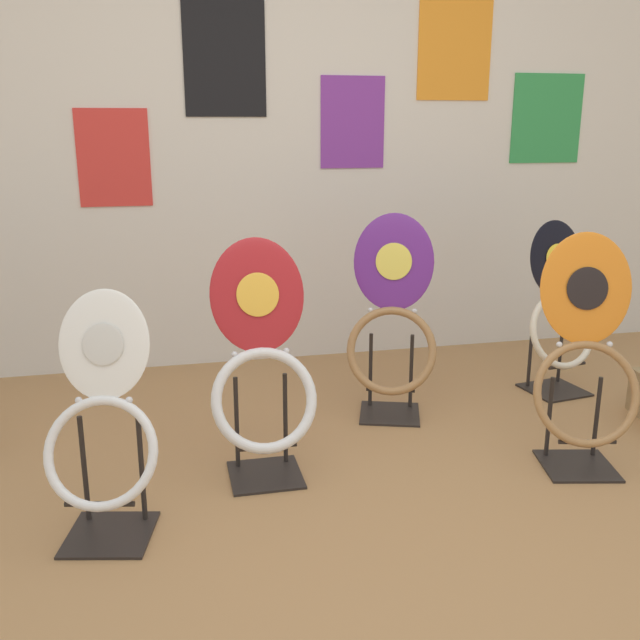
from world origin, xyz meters
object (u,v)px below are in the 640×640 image
object	(u,v)px
toilet_seat_display_crimson_swirl	(262,369)
toilet_seat_display_orange_sun	(585,361)
toilet_seat_display_jazz_black	(559,313)
toilet_seat_display_purple_note	(392,326)
toilet_seat_display_white_plain	(103,428)

from	to	relation	value
toilet_seat_display_crimson_swirl	toilet_seat_display_orange_sun	world-z (taller)	toilet_seat_display_orange_sun
toilet_seat_display_crimson_swirl	toilet_seat_display_orange_sun	xyz separation A→B (m)	(1.25, -0.22, 0.01)
toilet_seat_display_crimson_swirl	toilet_seat_display_jazz_black	world-z (taller)	toilet_seat_display_crimson_swirl
toilet_seat_display_purple_note	toilet_seat_display_orange_sun	size ratio (longest dim) A/B	1.00
toilet_seat_display_jazz_black	toilet_seat_display_purple_note	world-z (taller)	toilet_seat_display_purple_note
toilet_seat_display_jazz_black	toilet_seat_display_purple_note	xyz separation A→B (m)	(-0.92, -0.10, 0.01)
toilet_seat_display_white_plain	toilet_seat_display_purple_note	world-z (taller)	toilet_seat_display_purple_note
toilet_seat_display_white_plain	toilet_seat_display_purple_note	size ratio (longest dim) A/B	0.87
toilet_seat_display_crimson_swirl	toilet_seat_display_jazz_black	xyz separation A→B (m)	(1.61, 0.57, -0.02)
toilet_seat_display_white_plain	toilet_seat_display_crimson_swirl	distance (m)	0.65
toilet_seat_display_crimson_swirl	toilet_seat_display_purple_note	xyz separation A→B (m)	(0.68, 0.47, -0.01)
toilet_seat_display_jazz_black	toilet_seat_display_crimson_swirl	bearing A→B (deg)	-160.48
toilet_seat_display_purple_note	toilet_seat_display_jazz_black	bearing A→B (deg)	5.90
toilet_seat_display_crimson_swirl	toilet_seat_display_purple_note	distance (m)	0.83
toilet_seat_display_purple_note	toilet_seat_display_orange_sun	world-z (taller)	toilet_seat_display_purple_note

